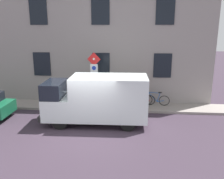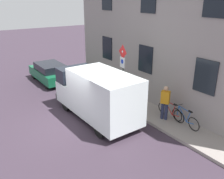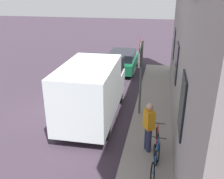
# 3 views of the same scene
# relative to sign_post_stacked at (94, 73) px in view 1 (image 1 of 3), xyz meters

# --- Properties ---
(ground_plane) EXTENTS (80.00, 80.00, 0.00)m
(ground_plane) POSITION_rel_sign_post_stacked_xyz_m (-2.92, -0.22, -2.31)
(ground_plane) COLOR #382C38
(sidewalk_slab) EXTENTS (1.64, 15.91, 0.14)m
(sidewalk_slab) POSITION_rel_sign_post_stacked_xyz_m (0.61, -0.22, -2.24)
(sidewalk_slab) COLOR gray
(sidewalk_slab) RESTS_ON ground_plane
(building_facade) EXTENTS (0.75, 13.91, 7.98)m
(building_facade) POSITION_rel_sign_post_stacked_xyz_m (1.78, -0.22, 1.68)
(building_facade) COLOR gray
(building_facade) RESTS_ON ground_plane
(sign_post_stacked) EXTENTS (0.17, 0.56, 3.22)m
(sign_post_stacked) POSITION_rel_sign_post_stacked_xyz_m (0.00, 0.00, 0.00)
(sign_post_stacked) COLOR #474C47
(sign_post_stacked) RESTS_ON sidewalk_slab
(delivery_van) EXTENTS (2.12, 5.37, 2.50)m
(delivery_van) POSITION_rel_sign_post_stacked_xyz_m (-1.91, -0.45, -0.98)
(delivery_van) COLOR white
(delivery_van) RESTS_ON ground_plane
(bicycle_blue) EXTENTS (0.46, 1.71, 0.89)m
(bicycle_blue) POSITION_rel_sign_post_stacked_xyz_m (0.88, -3.67, -1.80)
(bicycle_blue) COLOR black
(bicycle_blue) RESTS_ON sidewalk_slab
(bicycle_red) EXTENTS (0.46, 1.71, 0.89)m
(bicycle_red) POSITION_rel_sign_post_stacked_xyz_m (0.88, -2.79, -1.80)
(bicycle_red) COLOR black
(bicycle_red) RESTS_ON sidewalk_slab
(pedestrian) EXTENTS (0.42, 0.48, 1.72)m
(pedestrian) POSITION_rel_sign_post_stacked_xyz_m (0.58, -2.64, -1.24)
(pedestrian) COLOR #262B47
(pedestrian) RESTS_ON sidewalk_slab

